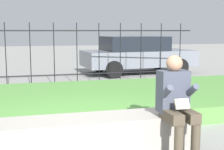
% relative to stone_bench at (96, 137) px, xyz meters
% --- Properties ---
extents(stone_bench, '(2.43, 0.57, 0.47)m').
position_rel_stone_bench_xyz_m(stone_bench, '(0.00, 0.00, 0.00)').
color(stone_bench, gray).
rests_on(stone_bench, ground_plane).
extents(person_seated_reader, '(0.42, 0.73, 1.27)m').
position_rel_stone_bench_xyz_m(person_seated_reader, '(0.98, -0.32, 0.49)').
color(person_seated_reader, black).
rests_on(person_seated_reader, ground_plane).
extents(grass_berm, '(10.22, 3.36, 0.29)m').
position_rel_stone_bench_xyz_m(grass_berm, '(-0.16, 2.38, -0.06)').
color(grass_berm, '#569342').
rests_on(grass_berm, ground_plane).
extents(iron_fence, '(8.22, 0.03, 1.80)m').
position_rel_stone_bench_xyz_m(iron_fence, '(-0.16, 4.86, 0.73)').
color(iron_fence, black).
rests_on(iron_fence, ground_plane).
extents(car_parked_right, '(4.19, 2.20, 1.38)m').
position_rel_stone_bench_xyz_m(car_parked_right, '(3.04, 7.12, 0.51)').
color(car_parked_right, slate).
rests_on(car_parked_right, ground_plane).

